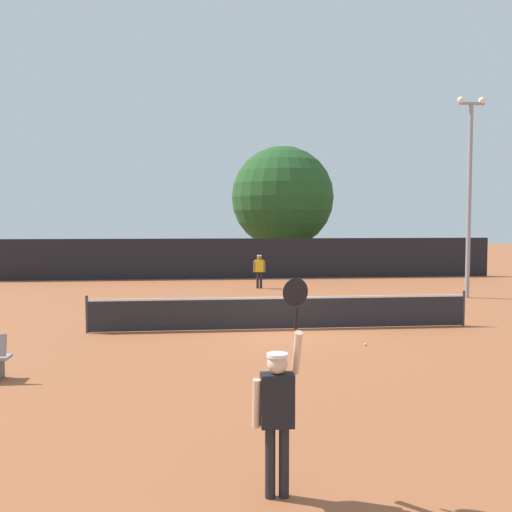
# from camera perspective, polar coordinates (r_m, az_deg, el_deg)

# --- Properties ---
(ground_plane) EXTENTS (120.00, 120.00, 0.00)m
(ground_plane) POSITION_cam_1_polar(r_m,az_deg,el_deg) (16.90, 2.57, -7.34)
(ground_plane) COLOR #9E5633
(tennis_net) EXTENTS (11.28, 0.08, 1.07)m
(tennis_net) POSITION_cam_1_polar(r_m,az_deg,el_deg) (16.82, 2.58, -5.62)
(tennis_net) COLOR #232328
(tennis_net) RESTS_ON ground
(perimeter_fence) EXTENTS (28.46, 0.12, 2.23)m
(perimeter_fence) POSITION_cam_1_polar(r_m,az_deg,el_deg) (31.51, -1.36, -0.25)
(perimeter_fence) COLOR black
(perimeter_fence) RESTS_ON ground
(player_serving) EXTENTS (0.67, 0.40, 2.53)m
(player_serving) POSITION_cam_1_polar(r_m,az_deg,el_deg) (6.72, 2.22, -14.43)
(player_serving) COLOR black
(player_serving) RESTS_ON ground
(player_receiving) EXTENTS (0.57, 0.23, 1.58)m
(player_receiving) POSITION_cam_1_polar(r_m,az_deg,el_deg) (26.85, 0.33, -1.23)
(player_receiving) COLOR yellow
(player_receiving) RESTS_ON ground
(tennis_ball) EXTENTS (0.07, 0.07, 0.07)m
(tennis_ball) POSITION_cam_1_polar(r_m,az_deg,el_deg) (14.95, 10.91, -8.71)
(tennis_ball) COLOR #CCE033
(tennis_ball) RESTS_ON ground
(light_pole) EXTENTS (1.18, 0.28, 8.25)m
(light_pole) POSITION_cam_1_polar(r_m,az_deg,el_deg) (25.16, 20.63, 6.73)
(light_pole) COLOR gray
(light_pole) RESTS_ON ground
(large_tree) EXTENTS (6.65, 6.65, 8.06)m
(large_tree) POSITION_cam_1_polar(r_m,az_deg,el_deg) (37.34, 2.67, 5.88)
(large_tree) COLOR brown
(large_tree) RESTS_ON ground
(parked_car_near) EXTENTS (1.97, 4.23, 1.69)m
(parked_car_near) POSITION_cam_1_polar(r_m,az_deg,el_deg) (38.75, 0.64, -0.04)
(parked_car_near) COLOR #B7B7BC
(parked_car_near) RESTS_ON ground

